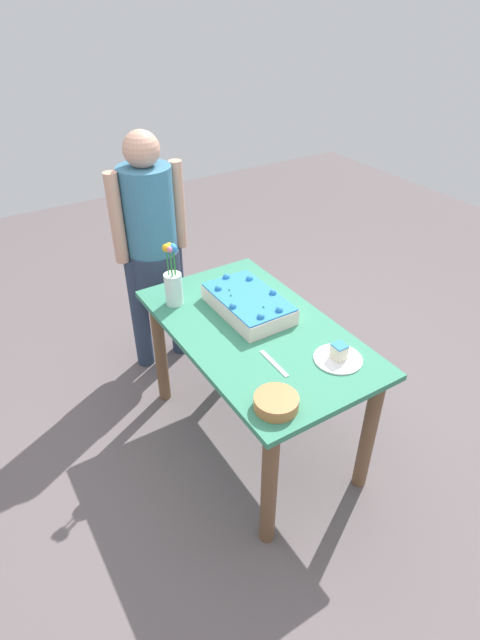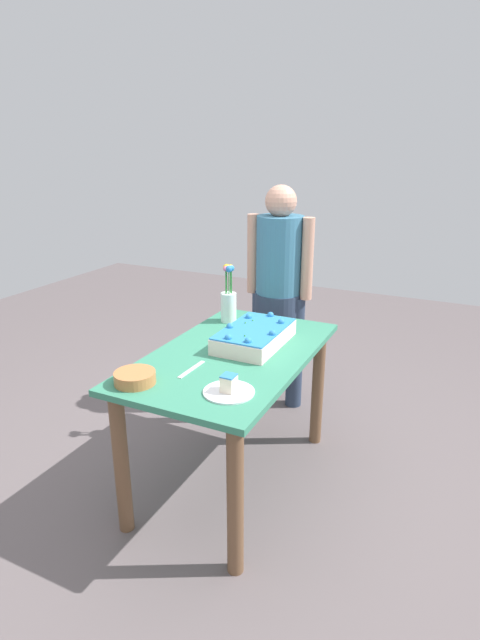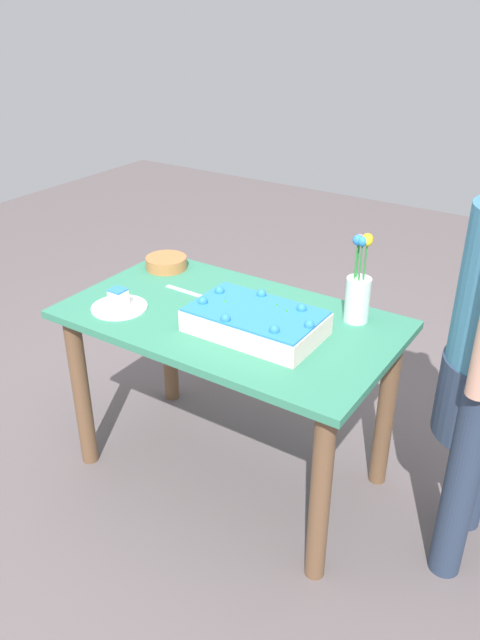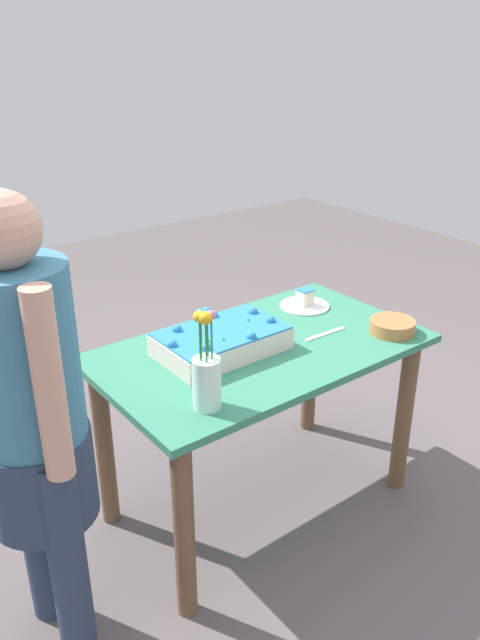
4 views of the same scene
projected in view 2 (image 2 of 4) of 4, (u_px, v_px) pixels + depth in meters
ground_plane at (233, 478)px, 2.72m from camera, size 8.00×8.00×0.00m
dining_table at (233, 378)px, 2.52m from camera, size 1.25×0.72×0.74m
sheet_cake at (254, 336)px, 2.56m from camera, size 0.47×0.28×0.11m
serving_plate_with_slice at (229, 388)px, 2.06m from camera, size 0.22×0.22×0.08m
cake_knife at (192, 369)px, 2.28m from camera, size 0.20×0.03×0.00m
flower_vase at (229, 301)px, 2.87m from camera, size 0.09×0.09×0.34m
fruit_bowl at (135, 378)px, 2.14m from camera, size 0.18×0.18×0.05m
person_standing at (279, 284)px, 3.27m from camera, size 0.31×0.45×1.49m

